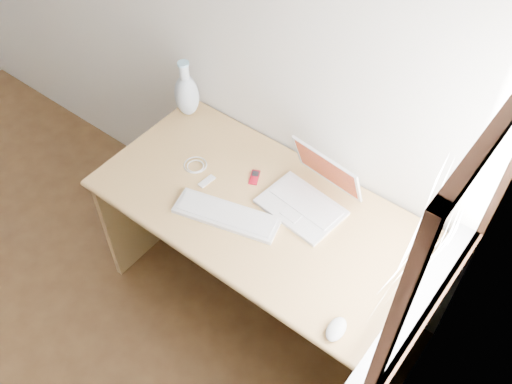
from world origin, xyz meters
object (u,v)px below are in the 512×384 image
Objects in this scene: desk at (272,226)px; vase at (187,94)px; external_keyboard at (227,215)px; laptop at (308,194)px.

vase is (-0.64, 0.17, 0.34)m from desk.
desk is at bearing -14.98° from vase.
vase is at bearing 130.01° from external_keyboard.
laptop is at bearing 22.55° from desk.
vase is (-0.77, 0.12, 0.07)m from laptop.
desk is 4.79× the size of vase.
laptop is 0.78× the size of external_keyboard.
external_keyboard is at bearing -111.19° from desk.
desk is 0.74m from vase.
laptop is 0.35m from external_keyboard.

